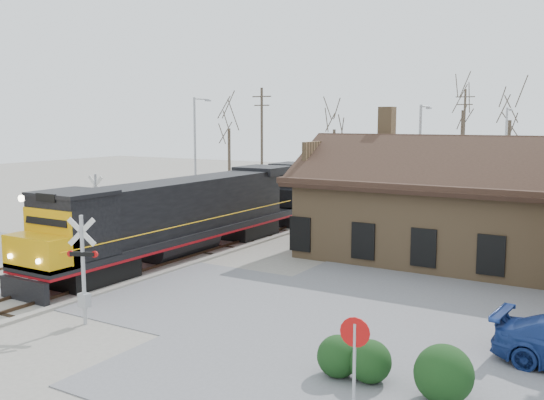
# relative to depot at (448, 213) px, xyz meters

# --- Properties ---
(ground) EXTENTS (140.00, 140.00, 0.00)m
(ground) POSITION_rel_depot_xyz_m (-11.99, -12.00, -2.41)
(ground) COLOR gray
(ground) RESTS_ON ground
(road) EXTENTS (60.00, 9.00, 0.03)m
(road) POSITION_rel_depot_xyz_m (-11.99, -12.00, -2.39)
(road) COLOR slate
(road) RESTS_ON ground
(track_main) EXTENTS (3.40, 90.00, 0.24)m
(track_main) POSITION_rel_depot_xyz_m (-11.99, 3.00, -2.34)
(track_main) COLOR gray
(track_main) RESTS_ON ground
(track_siding) EXTENTS (3.40, 90.00, 0.24)m
(track_siding) POSITION_rel_depot_xyz_m (-16.49, 3.00, -2.34)
(track_siding) COLOR gray
(track_siding) RESTS_ON ground
(depot) EXTENTS (15.20, 9.31, 7.90)m
(depot) POSITION_rel_depot_xyz_m (0.00, 0.00, 0.00)
(depot) COLOR olive
(depot) RESTS_ON ground
(locomotive_lead) EXTENTS (2.86, 19.16, 4.25)m
(locomotive_lead) POSITION_rel_depot_xyz_m (-11.99, -7.54, -0.17)
(locomotive_lead) COLOR black
(locomotive_lead) RESTS_ON ground
(locomotive_trailing) EXTENTS (2.86, 19.16, 4.02)m
(locomotive_trailing) POSITION_rel_depot_xyz_m (-11.99, 11.89, -0.17)
(locomotive_trailing) COLOR black
(locomotive_trailing) RESTS_ON ground
(crossbuck_near) EXTENTS (1.04, 0.54, 3.90)m
(crossbuck_near) POSITION_rel_depot_xyz_m (-8.09, -16.95, -0.56)
(crossbuck_near) COLOR #A5A8AD
(crossbuck_near) RESTS_ON ground
(crossbuck_far) EXTENTS (1.20, 0.31, 4.20)m
(crossbuck_far) POSITION_rel_depot_xyz_m (-17.50, -7.63, -0.45)
(crossbuck_far) COLOR #A5A8AD
(crossbuck_far) RESTS_ON ground
(do_not_enter_sign) EXTENTS (0.74, 0.12, 2.50)m
(do_not_enter_sign) POSITION_rel_depot_xyz_m (2.73, -18.24, -0.69)
(do_not_enter_sign) COLOR #A5A8AD
(do_not_enter_sign) RESTS_ON ground
(hedge_a) EXTENTS (1.20, 1.20, 1.20)m
(hedge_a) POSITION_rel_depot_xyz_m (1.43, -16.34, -1.81)
(hedge_a) COLOR black
(hedge_a) RESTS_ON ground
(hedge_b) EXTENTS (1.20, 1.20, 1.20)m
(hedge_b) POSITION_rel_depot_xyz_m (2.32, -16.22, -1.81)
(hedge_b) COLOR black
(hedge_b) RESTS_ON ground
(hedge_c) EXTENTS (1.52, 1.52, 1.52)m
(hedge_c) POSITION_rel_depot_xyz_m (4.38, -16.38, -1.65)
(hedge_c) COLOR black
(hedge_c) RESTS_ON ground
(streetlight_a) EXTENTS (0.25, 2.04, 8.86)m
(streetlight_a) POSITION_rel_depot_xyz_m (-20.61, 5.32, 2.56)
(streetlight_a) COLOR #A5A8AD
(streetlight_a) RESTS_ON ground
(streetlight_b) EXTENTS (0.25, 2.04, 8.14)m
(streetlight_b) POSITION_rel_depot_xyz_m (-3.83, 7.24, 2.19)
(streetlight_b) COLOR #A5A8AD
(streetlight_b) RESTS_ON ground
(streetlight_c) EXTENTS (0.25, 2.04, 8.19)m
(streetlight_c) POSITION_rel_depot_xyz_m (-1.20, 21.68, 2.22)
(streetlight_c) COLOR #A5A8AD
(streetlight_c) RESTS_ON ground
(utility_pole_a) EXTENTS (2.00, 0.24, 10.11)m
(utility_pole_a) POSITION_rel_depot_xyz_m (-21.72, 16.47, 2.87)
(utility_pole_a) COLOR #382D23
(utility_pole_a) RESTS_ON ground
(utility_pole_b) EXTENTS (2.00, 0.24, 10.40)m
(utility_pole_b) POSITION_rel_depot_xyz_m (-7.85, 34.82, 3.02)
(utility_pole_b) COLOR #382D23
(utility_pole_b) RESTS_ON ground
(tree_a) EXTENTS (4.20, 4.20, 10.28)m
(tree_a) POSITION_rel_depot_xyz_m (-29.17, 21.76, 4.91)
(tree_a) COLOR #382D23
(tree_a) RESTS_ON ground
(tree_b) EXTENTS (4.15, 4.15, 10.16)m
(tree_b) POSITION_rel_depot_xyz_m (-18.60, 25.44, 4.82)
(tree_b) COLOR #382D23
(tree_b) RESTS_ON ground
(tree_c) EXTENTS (5.48, 5.48, 13.43)m
(tree_c) POSITION_rel_depot_xyz_m (-8.28, 35.82, 7.17)
(tree_c) COLOR #382D23
(tree_c) RESTS_ON ground
(tree_d) EXTENTS (4.78, 4.78, 11.70)m
(tree_d) POSITION_rel_depot_xyz_m (-2.03, 27.66, 5.93)
(tree_d) COLOR #382D23
(tree_d) RESTS_ON ground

